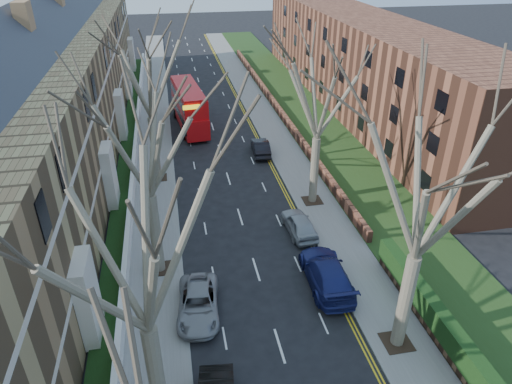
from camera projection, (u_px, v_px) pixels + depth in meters
pavement_left at (155, 130)px, 47.05m from camera, size 3.00×102.00×0.12m
pavement_right at (268, 122)px, 49.06m from camera, size 3.00×102.00×0.12m
terrace_left at (49, 109)px, 36.25m from camera, size 9.70×78.00×13.60m
flats_right at (359, 62)px, 51.97m from camera, size 13.97×54.00×10.00m
front_wall_left at (135, 159)px, 39.67m from camera, size 0.30×78.00×1.00m
grass_verge_right at (308, 118)px, 49.77m from camera, size 6.00×102.00×0.06m
tree_left_mid at (133, 232)px, 14.25m from camera, size 10.50×10.50×14.71m
tree_left_far at (141, 127)px, 22.94m from camera, size 10.15×10.15×14.22m
tree_left_dist at (145, 63)px, 33.03m from camera, size 10.50×10.50×14.71m
tree_right_mid at (433, 172)px, 17.86m from camera, size 10.50×10.50×14.71m
tree_right_far at (321, 81)px, 29.97m from camera, size 10.15×10.15×14.22m
double_decker_bus at (189, 108)px, 46.95m from camera, size 3.32×10.14×4.20m
car_left_far at (198, 303)px, 24.12m from camera, size 2.58×4.83×1.29m
car_right_near at (327, 273)px, 26.05m from camera, size 2.44×5.61×1.61m
car_right_mid at (299, 224)px, 30.65m from camera, size 1.87×4.16×1.39m
car_right_far at (261, 147)px, 41.75m from camera, size 1.70×4.18×1.35m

